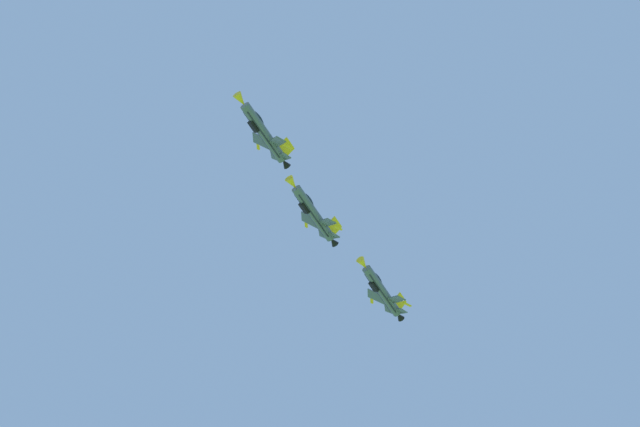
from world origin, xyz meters
The scene contains 3 objects.
fighter_jet_lead centered at (-6.74, 69.52, 139.87)m, with size 10.57×14.08×7.49m.
fighter_jet_left_wing centered at (2.34, 83.73, 137.48)m, with size 10.53×14.08×7.33m.
fighter_jet_right_wing centered at (15.72, 99.89, 137.29)m, with size 10.55×14.08×6.78m.
Camera 1 is at (-0.17, 0.94, 1.52)m, focal length 50.89 mm.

